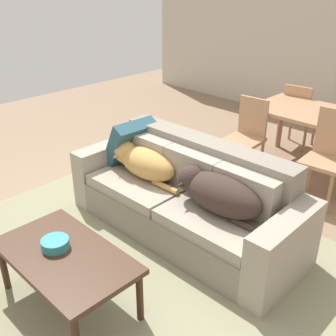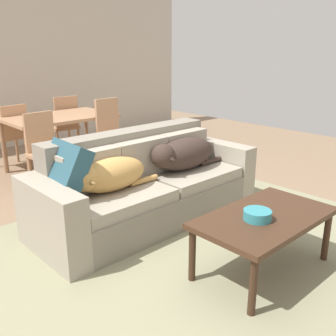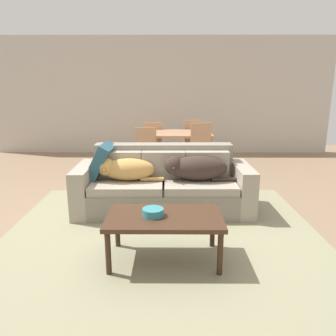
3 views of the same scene
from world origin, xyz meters
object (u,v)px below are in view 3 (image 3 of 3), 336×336
dog_on_right_cushion (195,168)px  dining_table (175,136)px  throw_pillow_by_left_arm (101,161)px  bowl_on_coffee_table (153,212)px  dining_chair_near_right (202,149)px  dining_chair_near_left (146,152)px  couch (164,186)px  dog_on_left_cushion (125,169)px  coffee_table (164,221)px  dining_chair_far_left (152,141)px  dining_chair_far_right (193,140)px

dog_on_right_cushion → dining_table: bearing=95.5°
throw_pillow_by_left_arm → bowl_on_coffee_table: (0.75, -1.35, -0.16)m
dog_on_right_cushion → dining_chair_near_right: dining_chair_near_right is taller
bowl_on_coffee_table → dining_chair_near_left: bearing=95.3°
couch → dog_on_right_cushion: size_ratio=2.43×
dog_on_right_cushion → dining_chair_near_left: (-0.73, 1.49, -0.09)m
dog_on_left_cushion → dining_chair_near_left: (0.16, 1.49, -0.08)m
dog_on_left_cushion → dining_chair_near_right: 1.89m
bowl_on_coffee_table → dining_chair_near_right: size_ratio=0.20×
coffee_table → dining_chair_near_right: bearing=77.7°
throw_pillow_by_left_arm → dining_chair_far_left: (0.55, 2.48, -0.15)m
couch → coffee_table: (0.03, -1.31, 0.07)m
dog_on_right_cushion → dining_chair_far_right: bearing=85.7°
coffee_table → bowl_on_coffee_table: (-0.10, -0.00, 0.09)m
coffee_table → dining_chair_far_left: (-0.31, 3.82, 0.09)m
couch → bowl_on_coffee_table: 1.32m
dining_chair_near_right → dining_chair_far_left: 1.41m
dining_table → dining_chair_far_left: 0.71m
dining_chair_far_left → dining_chair_near_right: bearing=123.1°
dining_chair_near_right → dining_chair_far_left: (-0.90, 1.09, -0.04)m
dog_on_left_cushion → bowl_on_coffee_table: size_ratio=4.30×
dog_on_left_cushion → throw_pillow_by_left_arm: throw_pillow_by_left_arm is taller
bowl_on_coffee_table → dog_on_left_cushion: bearing=108.9°
dining_chair_far_right → dog_on_left_cushion: bearing=73.3°
dog_on_left_cushion → bowl_on_coffee_table: dog_on_left_cushion is taller
dining_chair_near_left → dining_table: bearing=45.6°
dining_chair_near_right → dining_chair_far_right: bearing=88.3°
dog_on_left_cushion → dining_chair_far_left: size_ratio=0.96×
dog_on_left_cushion → coffee_table: dog_on_left_cushion is taller
dining_table → dining_chair_near_left: dining_chair_near_left is taller
bowl_on_coffee_table → coffee_table: bearing=2.4°
dining_chair_near_right → couch: bearing=-118.3°
bowl_on_coffee_table → dining_table: bearing=85.7°
bowl_on_coffee_table → dining_chair_far_left: 3.83m
couch → dining_chair_far_left: bearing=95.5°
dining_table → dining_chair_far_right: (0.40, 0.62, -0.17)m
dining_chair_near_left → dining_chair_far_left: bearing=83.0°
dog_on_right_cushion → dining_table: size_ratio=0.68×
dog_on_right_cushion → dining_chair_near_right: (0.23, 1.52, -0.06)m
coffee_table → dining_chair_far_right: size_ratio=1.16×
couch → dining_chair_near_right: bearing=65.5°
dog_on_right_cushion → dining_chair_near_left: bearing=115.3°
coffee_table → dining_chair_near_left: dining_chair_near_left is taller
dog_on_left_cushion → dining_table: (0.66, 2.09, 0.10)m
dog_on_right_cushion → dining_chair_far_left: 2.69m
dining_table → dining_chair_near_right: (0.46, -0.57, -0.14)m
dog_on_left_cushion → dining_chair_near_left: dining_chair_near_left is taller
bowl_on_coffee_table → dining_chair_far_right: dining_chair_far_right is taller
couch → dining_chair_far_left: 2.53m
bowl_on_coffee_table → dining_chair_far_right: size_ratio=0.21×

